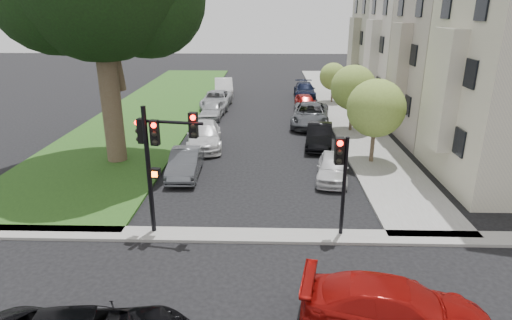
{
  "coord_description": "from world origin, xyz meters",
  "views": [
    {
      "loc": [
        0.49,
        -12.09,
        8.1
      ],
      "look_at": [
        0.0,
        5.0,
        2.0
      ],
      "focal_mm": 30.0,
      "sensor_mm": 36.0,
      "label": 1
    }
  ],
  "objects_px": {
    "car_parked_6": "(204,135)",
    "car_parked_8": "(216,100)",
    "traffic_signal_secondary": "(342,169)",
    "car_parked_4": "(305,90)",
    "car_parked_0": "(333,167)",
    "car_parked_3": "(306,102)",
    "traffic_signal_main": "(158,148)",
    "car_parked_1": "(319,136)",
    "car_parked_9": "(224,87)",
    "small_tree_c": "(333,76)",
    "car_cross_far": "(396,309)",
    "small_tree_a": "(376,108)",
    "car_parked_5": "(185,163)",
    "car_parked_7": "(212,110)",
    "car_parked_2": "(310,115)",
    "small_tree_b": "(353,88)"
  },
  "relations": [
    {
      "from": "car_parked_1",
      "to": "car_parked_3",
      "type": "xyz_separation_m",
      "value": [
        -0.03,
        10.09,
        -0.06
      ]
    },
    {
      "from": "traffic_signal_main",
      "to": "car_parked_8",
      "type": "distance_m",
      "value": 21.88
    },
    {
      "from": "small_tree_a",
      "to": "car_parked_6",
      "type": "bearing_deg",
      "value": 164.18
    },
    {
      "from": "car_cross_far",
      "to": "car_parked_8",
      "type": "height_order",
      "value": "car_cross_far"
    },
    {
      "from": "small_tree_c",
      "to": "small_tree_a",
      "type": "bearing_deg",
      "value": -90.0
    },
    {
      "from": "car_parked_6",
      "to": "car_parked_7",
      "type": "distance_m",
      "value": 7.24
    },
    {
      "from": "small_tree_a",
      "to": "car_parked_4",
      "type": "distance_m",
      "value": 18.68
    },
    {
      "from": "car_parked_0",
      "to": "car_parked_2",
      "type": "bearing_deg",
      "value": 100.25
    },
    {
      "from": "car_parked_5",
      "to": "car_parked_6",
      "type": "height_order",
      "value": "car_parked_6"
    },
    {
      "from": "car_parked_1",
      "to": "car_parked_3",
      "type": "relative_size",
      "value": 1.13
    },
    {
      "from": "car_parked_5",
      "to": "car_parked_9",
      "type": "xyz_separation_m",
      "value": [
        -0.19,
        21.36,
        0.13
      ]
    },
    {
      "from": "car_cross_far",
      "to": "car_parked_6",
      "type": "bearing_deg",
      "value": 35.95
    },
    {
      "from": "car_parked_7",
      "to": "car_parked_0",
      "type": "bearing_deg",
      "value": -55.89
    },
    {
      "from": "car_parked_8",
      "to": "traffic_signal_main",
      "type": "bearing_deg",
      "value": -86.92
    },
    {
      "from": "traffic_signal_secondary",
      "to": "small_tree_c",
      "type": "bearing_deg",
      "value": 82.68
    },
    {
      "from": "car_parked_1",
      "to": "car_parked_6",
      "type": "distance_m",
      "value": 7.06
    },
    {
      "from": "traffic_signal_main",
      "to": "car_parked_8",
      "type": "height_order",
      "value": "traffic_signal_main"
    },
    {
      "from": "car_parked_5",
      "to": "car_parked_0",
      "type": "bearing_deg",
      "value": -4.3
    },
    {
      "from": "car_parked_3",
      "to": "car_parked_7",
      "type": "relative_size",
      "value": 0.96
    },
    {
      "from": "car_parked_0",
      "to": "car_parked_3",
      "type": "xyz_separation_m",
      "value": [
        -0.1,
        15.45,
        0.01
      ]
    },
    {
      "from": "small_tree_c",
      "to": "car_cross_far",
      "type": "distance_m",
      "value": 29.1
    },
    {
      "from": "traffic_signal_secondary",
      "to": "car_parked_9",
      "type": "distance_m",
      "value": 28.28
    },
    {
      "from": "car_parked_1",
      "to": "traffic_signal_main",
      "type": "bearing_deg",
      "value": -115.41
    },
    {
      "from": "small_tree_a",
      "to": "car_parked_9",
      "type": "bearing_deg",
      "value": 117.64
    },
    {
      "from": "car_parked_0",
      "to": "car_parked_3",
      "type": "height_order",
      "value": "car_parked_3"
    },
    {
      "from": "traffic_signal_main",
      "to": "car_parked_2",
      "type": "distance_m",
      "value": 17.73
    },
    {
      "from": "car_parked_3",
      "to": "car_parked_9",
      "type": "bearing_deg",
      "value": 135.76
    },
    {
      "from": "small_tree_a",
      "to": "car_parked_5",
      "type": "relative_size",
      "value": 1.13
    },
    {
      "from": "car_cross_far",
      "to": "car_parked_1",
      "type": "xyz_separation_m",
      "value": [
        -0.23,
        16.03,
        -0.01
      ]
    },
    {
      "from": "car_parked_1",
      "to": "car_cross_far",
      "type": "bearing_deg",
      "value": -81.78
    },
    {
      "from": "car_cross_far",
      "to": "car_parked_3",
      "type": "height_order",
      "value": "car_cross_far"
    },
    {
      "from": "car_cross_far",
      "to": "car_parked_9",
      "type": "bearing_deg",
      "value": 24.72
    },
    {
      "from": "traffic_signal_secondary",
      "to": "car_parked_4",
      "type": "relative_size",
      "value": 0.81
    },
    {
      "from": "car_parked_3",
      "to": "car_parked_8",
      "type": "xyz_separation_m",
      "value": [
        -7.55,
        0.67,
        0.05
      ]
    },
    {
      "from": "car_cross_far",
      "to": "car_parked_5",
      "type": "bearing_deg",
      "value": 45.74
    },
    {
      "from": "traffic_signal_main",
      "to": "car_parked_3",
      "type": "relative_size",
      "value": 1.29
    },
    {
      "from": "traffic_signal_secondary",
      "to": "car_parked_3",
      "type": "xyz_separation_m",
      "value": [
        0.49,
        21.07,
        -2.05
      ]
    },
    {
      "from": "traffic_signal_secondary",
      "to": "car_parked_3",
      "type": "height_order",
      "value": "traffic_signal_secondary"
    },
    {
      "from": "small_tree_c",
      "to": "car_parked_9",
      "type": "relative_size",
      "value": 0.73
    },
    {
      "from": "small_tree_a",
      "to": "car_parked_7",
      "type": "xyz_separation_m",
      "value": [
        -10.01,
        9.95,
        -2.41
      ]
    },
    {
      "from": "car_parked_8",
      "to": "car_parked_9",
      "type": "relative_size",
      "value": 1.03
    },
    {
      "from": "traffic_signal_main",
      "to": "car_parked_7",
      "type": "bearing_deg",
      "value": 91.28
    },
    {
      "from": "car_parked_6",
      "to": "car_parked_9",
      "type": "relative_size",
      "value": 1.03
    },
    {
      "from": "car_parked_3",
      "to": "car_parked_0",
      "type": "bearing_deg",
      "value": -93.99
    },
    {
      "from": "car_parked_6",
      "to": "car_parked_8",
      "type": "xyz_separation_m",
      "value": [
        -0.52,
        10.93,
        -0.03
      ]
    },
    {
      "from": "small_tree_b",
      "to": "traffic_signal_secondary",
      "type": "height_order",
      "value": "small_tree_b"
    },
    {
      "from": "small_tree_a",
      "to": "car_parked_2",
      "type": "bearing_deg",
      "value": 108.17
    },
    {
      "from": "car_parked_5",
      "to": "car_parked_8",
      "type": "height_order",
      "value": "car_parked_8"
    },
    {
      "from": "car_parked_4",
      "to": "car_parked_8",
      "type": "relative_size",
      "value": 0.95
    },
    {
      "from": "car_parked_5",
      "to": "traffic_signal_main",
      "type": "bearing_deg",
      "value": -89.01
    }
  ]
}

